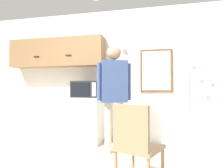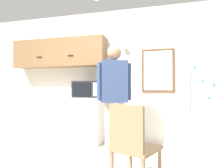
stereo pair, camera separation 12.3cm
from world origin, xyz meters
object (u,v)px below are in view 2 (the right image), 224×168
microwave (88,89)px  refrigerator (201,98)px  person (114,87)px  chair (132,143)px

microwave → refrigerator: size_ratio=0.29×
person → chair: 1.33m
microwave → chair: microwave is taller
person → chair: person is taller
person → refrigerator: refrigerator is taller
person → refrigerator: 1.49m
person → refrigerator: (1.40, 0.48, -0.19)m
refrigerator → chair: bearing=-120.1°
refrigerator → chair: (-0.91, -1.57, -0.40)m
microwave → person: (0.67, -0.48, 0.05)m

